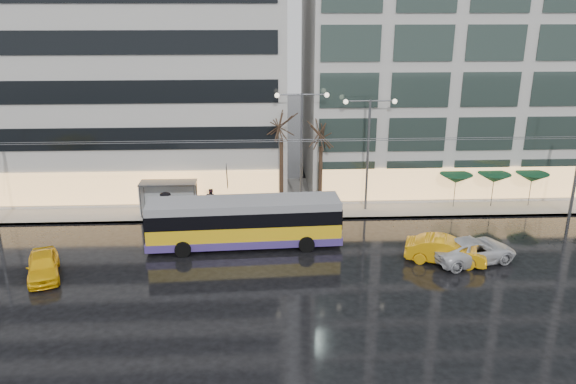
{
  "coord_description": "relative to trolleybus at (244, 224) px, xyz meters",
  "views": [
    {
      "loc": [
        -0.91,
        -29.7,
        15.36
      ],
      "look_at": [
        0.72,
        5.0,
        3.59
      ],
      "focal_mm": 35.0,
      "sensor_mm": 36.0,
      "label": 1
    }
  ],
  "objects": [
    {
      "name": "taxi_b",
      "position": [
        12.5,
        -3.04,
        -0.77
      ],
      "size": [
        5.19,
        3.18,
        1.61
      ],
      "primitive_type": "imported",
      "rotation": [
        0.0,
        0.0,
        1.25
      ],
      "color": "orange",
      "rests_on": "ground"
    },
    {
      "name": "street_lamp_far",
      "position": [
        9.17,
        6.23,
        4.13
      ],
      "size": [
        3.96,
        0.36,
        8.53
      ],
      "color": "#595B60",
      "rests_on": "sidewalk"
    },
    {
      "name": "kerb",
      "position": [
        4.17,
        4.48,
        -1.51
      ],
      "size": [
        80.0,
        0.1,
        0.15
      ],
      "primitive_type": "cube",
      "color": "slate",
      "rests_on": "ground"
    },
    {
      "name": "sidewalk",
      "position": [
        4.17,
        9.43,
        -1.51
      ],
      "size": [
        80.0,
        10.0,
        0.15
      ],
      "primitive_type": "cube",
      "color": "gray",
      "rests_on": "ground"
    },
    {
      "name": "trolleybus",
      "position": [
        0.0,
        0.0,
        0.0
      ],
      "size": [
        12.71,
        5.1,
        5.84
      ],
      "color": "yellow",
      "rests_on": "ground"
    },
    {
      "name": "building_right",
      "position": [
        21.17,
        14.43,
        11.07
      ],
      "size": [
        32.0,
        14.0,
        25.0
      ],
      "primitive_type": "cube",
      "color": "beige",
      "rests_on": "sidewalk"
    },
    {
      "name": "tree_b",
      "position": [
        5.67,
        6.63,
        4.82
      ],
      "size": [
        3.2,
        3.2,
        7.7
      ],
      "color": "black",
      "rests_on": "sidewalk"
    },
    {
      "name": "sedan_silver",
      "position": [
        14.25,
        -2.99,
        -0.82
      ],
      "size": [
        5.93,
        3.88,
        1.52
      ],
      "primitive_type": "imported",
      "rotation": [
        0.0,
        0.0,
        1.84
      ],
      "color": "silver",
      "rests_on": "ground"
    },
    {
      "name": "pedestrian_c",
      "position": [
        -5.89,
        4.83,
        -0.31
      ],
      "size": [
        1.1,
        0.99,
        2.11
      ],
      "color": "black",
      "rests_on": "sidewalk"
    },
    {
      "name": "pedestrian_b",
      "position": [
        -2.76,
        6.41,
        -0.55
      ],
      "size": [
        1.08,
        1.07,
        1.76
      ],
      "color": "black",
      "rests_on": "sidewalk"
    },
    {
      "name": "tree_a",
      "position": [
        2.67,
        6.43,
        5.51
      ],
      "size": [
        3.2,
        3.2,
        8.4
      ],
      "color": "black",
      "rests_on": "sidewalk"
    },
    {
      "name": "bus_shelter",
      "position": [
        -6.21,
        6.12,
        0.38
      ],
      "size": [
        4.2,
        1.6,
        2.51
      ],
      "color": "#595B60",
      "rests_on": "sidewalk"
    },
    {
      "name": "ground",
      "position": [
        2.17,
        -4.57,
        -1.58
      ],
      "size": [
        140.0,
        140.0,
        0.0
      ],
      "primitive_type": "plane",
      "color": "black",
      "rests_on": "ground"
    },
    {
      "name": "parasol_a",
      "position": [
        16.17,
        6.43,
        0.87
      ],
      "size": [
        2.5,
        2.5,
        2.65
      ],
      "color": "#595B60",
      "rests_on": "sidewalk"
    },
    {
      "name": "taxi_a",
      "position": [
        -11.7,
        -3.9,
        -0.84
      ],
      "size": [
        3.04,
        4.65,
        1.47
      ],
      "primitive_type": "imported",
      "rotation": [
        0.0,
        0.0,
        0.33
      ],
      "color": "yellow",
      "rests_on": "ground"
    },
    {
      "name": "pedestrian_a",
      "position": [
        -2.8,
        4.83,
        -0.02
      ],
      "size": [
        0.98,
        1.0,
        2.19
      ],
      "color": "black",
      "rests_on": "sidewalk"
    },
    {
      "name": "street_lamp_near",
      "position": [
        4.17,
        6.23,
        4.41
      ],
      "size": [
        3.96,
        0.36,
        9.03
      ],
      "color": "#595B60",
      "rests_on": "sidewalk"
    },
    {
      "name": "parasol_c",
      "position": [
        22.17,
        6.43,
        0.87
      ],
      "size": [
        2.5,
        2.5,
        2.65
      ],
      "color": "#595B60",
      "rests_on": "sidewalk"
    },
    {
      "name": "catenary",
      "position": [
        3.17,
        3.37,
        2.67
      ],
      "size": [
        42.24,
        5.12,
        7.0
      ],
      "color": "#595B60",
      "rests_on": "ground"
    },
    {
      "name": "parasol_b",
      "position": [
        19.17,
        6.43,
        0.87
      ],
      "size": [
        2.5,
        2.5,
        2.65
      ],
      "color": "#595B60",
      "rests_on": "sidewalk"
    },
    {
      "name": "building_left",
      "position": [
        -13.83,
        14.43,
        9.57
      ],
      "size": [
        34.0,
        14.0,
        22.0
      ],
      "primitive_type": "cube",
      "color": "beige",
      "rests_on": "sidewalk"
    }
  ]
}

